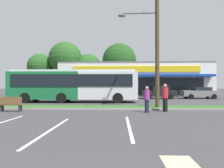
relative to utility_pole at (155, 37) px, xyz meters
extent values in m
cube|color=#2D5B23|center=(-3.84, 0.19, -5.16)|extent=(56.00, 2.20, 0.12)
cube|color=gray|center=(-3.84, -1.03, -5.16)|extent=(56.00, 0.24, 0.12)
cube|color=silver|center=(-5.21, -7.10, -5.22)|extent=(0.12, 4.80, 0.01)
cube|color=silver|center=(-2.25, -6.36, -5.22)|extent=(0.12, 4.80, 0.01)
cube|color=silver|center=(0.01, 22.91, -2.60)|extent=(24.87, 13.22, 5.24)
cube|color=black|center=(0.01, 16.25, -3.65)|extent=(20.89, 0.08, 2.73)
cube|color=#14389E|center=(0.01, 15.59, -1.97)|extent=(23.37, 1.40, 0.35)
cube|color=gold|center=(0.01, 16.21, -0.92)|extent=(19.89, 0.16, 0.94)
cube|color=slate|center=(0.01, 22.91, 0.17)|extent=(24.87, 13.22, 0.30)
cylinder|color=#473323|center=(-21.84, 32.42, -3.17)|extent=(0.44, 0.44, 4.12)
sphere|color=#23511E|center=(-21.84, 32.42, 1.22)|extent=(6.20, 6.20, 6.20)
cylinder|color=#473323|center=(-15.59, 32.15, -2.56)|extent=(0.44, 0.44, 5.33)
sphere|color=#23511E|center=(-15.59, 32.15, 3.09)|extent=(7.97, 7.97, 7.97)
cylinder|color=#473323|center=(-10.07, 32.21, -3.40)|extent=(0.44, 0.44, 3.64)
sphere|color=#23511E|center=(-10.07, 32.21, 0.85)|extent=(6.48, 6.48, 6.48)
cylinder|color=#473323|center=(-2.61, 32.25, -2.84)|extent=(0.44, 0.44, 4.77)
sphere|color=#1E4719|center=(-2.61, 32.25, 2.58)|extent=(8.09, 8.09, 8.09)
cylinder|color=#4C3826|center=(0.15, 0.00, -0.34)|extent=(0.30, 0.30, 9.76)
cylinder|color=#59595B|center=(-1.15, 0.03, 1.80)|extent=(2.60, 0.16, 0.10)
ellipsoid|color=#59595B|center=(-2.45, 0.06, 1.65)|extent=(0.56, 0.32, 0.24)
cube|color=#196638|center=(-10.08, 5.24, -3.52)|extent=(7.02, 2.69, 2.70)
cube|color=silver|center=(-3.74, 5.36, -3.52)|extent=(5.76, 2.66, 2.70)
cube|color=silver|center=(-7.23, 5.29, -2.07)|extent=(12.22, 2.54, 0.20)
cube|color=black|center=(-7.20, 3.99, -3.04)|extent=(11.67, 0.29, 1.19)
cube|color=black|center=(-0.86, 5.42, -3.20)|extent=(0.10, 2.17, 1.51)
cylinder|color=black|center=(-2.81, 6.55, -4.72)|extent=(1.01, 0.32, 1.00)
cylinder|color=black|center=(-2.77, 4.21, -4.72)|extent=(1.01, 0.32, 1.00)
cylinder|color=black|center=(-8.20, 6.45, -4.72)|extent=(1.01, 0.32, 1.00)
cylinder|color=black|center=(-8.16, 4.10, -4.72)|extent=(1.01, 0.32, 1.00)
cylinder|color=black|center=(-11.69, 6.38, -4.72)|extent=(1.01, 0.32, 1.00)
cylinder|color=black|center=(-11.64, 4.03, -4.72)|extent=(1.01, 0.32, 1.00)
cube|color=brown|center=(-9.64, -1.99, -4.77)|extent=(1.60, 0.45, 0.06)
cube|color=brown|center=(-9.64, -2.18, -4.49)|extent=(1.60, 0.06, 0.44)
cube|color=#333338|center=(-9.03, -1.99, -5.00)|extent=(0.08, 0.36, 0.45)
cube|color=#333338|center=(-10.25, -1.99, -5.00)|extent=(0.08, 0.36, 0.45)
cube|color=maroon|center=(-4.24, 10.93, -4.53)|extent=(4.33, 1.88, 0.75)
cube|color=black|center=(-4.46, 10.93, -3.95)|extent=(1.95, 1.65, 0.41)
cylinder|color=black|center=(-2.90, 11.82, -4.90)|extent=(0.64, 0.22, 0.64)
cylinder|color=black|center=(-2.90, 10.04, -4.90)|extent=(0.64, 0.22, 0.64)
cylinder|color=black|center=(-5.58, 11.82, -4.90)|extent=(0.64, 0.22, 0.64)
cylinder|color=black|center=(-5.58, 10.04, -4.90)|extent=(0.64, 0.22, 0.64)
cube|color=black|center=(2.48, 11.26, -4.52)|extent=(4.48, 1.84, 0.76)
cube|color=black|center=(2.71, 11.26, -3.87)|extent=(2.02, 1.62, 0.54)
cylinder|color=black|center=(1.09, 10.39, -4.90)|extent=(0.64, 0.22, 0.64)
cylinder|color=black|center=(1.09, 12.14, -4.90)|extent=(0.64, 0.22, 0.64)
cylinder|color=black|center=(3.87, 10.39, -4.90)|extent=(0.64, 0.22, 0.64)
cylinder|color=black|center=(3.87, 12.14, -4.90)|extent=(0.64, 0.22, 0.64)
cube|color=slate|center=(7.84, 11.40, -4.53)|extent=(4.61, 1.87, 0.74)
cube|color=black|center=(8.07, 11.40, -3.94)|extent=(2.07, 1.65, 0.44)
cylinder|color=black|center=(6.41, 10.51, -4.90)|extent=(0.64, 0.22, 0.64)
cylinder|color=black|center=(6.41, 12.29, -4.90)|extent=(0.64, 0.22, 0.64)
cylinder|color=black|center=(9.27, 10.51, -4.90)|extent=(0.64, 0.22, 0.64)
cylinder|color=black|center=(9.27, 12.29, -4.90)|extent=(0.64, 0.22, 0.64)
cylinder|color=black|center=(0.33, -1.64, -4.79)|extent=(0.31, 0.31, 0.86)
cylinder|color=red|center=(0.33, -1.64, -4.02)|extent=(0.36, 0.36, 0.68)
sphere|color=tan|center=(0.33, -1.64, -3.56)|extent=(0.24, 0.24, 0.24)
cylinder|color=#1E2338|center=(-0.91, -2.15, -4.83)|extent=(0.28, 0.28, 0.79)
cylinder|color=#99338C|center=(-0.91, -2.15, -4.12)|extent=(0.33, 0.33, 0.62)
sphere|color=tan|center=(-0.91, -2.15, -3.70)|extent=(0.22, 0.22, 0.22)
camera|label=1|loc=(-2.65, -14.34, -3.57)|focal=31.23mm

